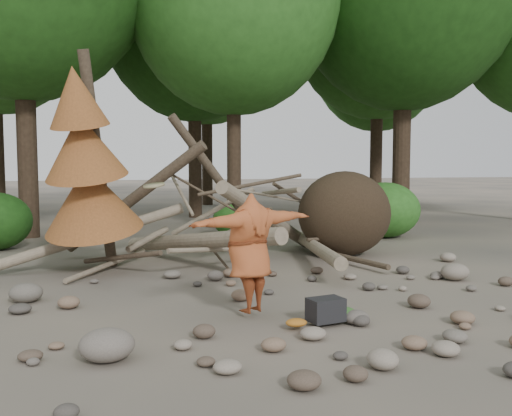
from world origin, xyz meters
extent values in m
plane|color=#514C44|center=(0.00, 0.00, 0.00)|extent=(120.00, 120.00, 0.00)
ellipsoid|color=#332619|center=(2.60, 4.30, 0.99)|extent=(2.20, 1.87, 1.98)
cylinder|color=gray|center=(-1.00, 3.70, 0.55)|extent=(2.61, 5.11, 1.08)
cylinder|color=gray|center=(0.80, 4.20, 0.90)|extent=(3.18, 3.71, 1.90)
cylinder|color=brown|center=(-2.20, 4.60, 1.40)|extent=(3.08, 1.91, 2.49)
cylinder|color=gray|center=(1.60, 3.50, 0.35)|extent=(1.13, 4.98, 0.43)
cylinder|color=brown|center=(-0.30, 4.80, 1.80)|extent=(2.39, 1.03, 2.89)
cylinder|color=gray|center=(-3.00, 4.00, 0.70)|extent=(3.71, 0.86, 1.20)
cylinder|color=#4C3F30|center=(-2.50, 3.50, 0.30)|extent=(1.52, 1.70, 0.49)
cylinder|color=gray|center=(0.20, 4.40, 0.80)|extent=(1.57, 0.85, 0.69)
cylinder|color=#4C3F30|center=(1.80, 4.90, 1.20)|extent=(1.92, 1.25, 1.10)
cylinder|color=gray|center=(-1.20, 4.20, 1.50)|extent=(0.37, 1.42, 0.85)
cylinder|color=#4C3F30|center=(2.20, 3.20, 0.15)|extent=(0.79, 2.54, 0.12)
cylinder|color=gray|center=(-0.80, 3.10, 0.45)|extent=(1.78, 1.11, 0.29)
cylinder|color=#4C3F30|center=(-2.90, 3.80, 2.20)|extent=(0.67, 1.13, 4.35)
cone|color=brown|center=(-3.06, 3.49, 1.50)|extent=(2.06, 2.13, 1.86)
cone|color=brown|center=(-3.16, 3.28, 2.50)|extent=(1.71, 1.78, 1.65)
cone|color=brown|center=(-3.26, 3.09, 3.40)|extent=(1.23, 1.30, 1.41)
cylinder|color=#38281C|center=(-5.00, 9.50, 4.48)|extent=(0.56, 0.56, 8.96)
cylinder|color=#38281C|center=(1.00, 9.20, 3.57)|extent=(0.44, 0.44, 7.14)
cylinder|color=#38281C|center=(7.00, 9.80, 4.72)|extent=(0.60, 0.60, 9.45)
cylinder|color=#38281C|center=(0.50, 14.20, 4.27)|extent=(0.52, 0.52, 8.54)
cylinder|color=#38281C|center=(8.00, 13.80, 4.06)|extent=(0.50, 0.50, 8.12)
ellipsoid|color=#255D1B|center=(8.00, 13.80, 8.35)|extent=(7.42, 7.42, 8.91)
cylinder|color=#38281C|center=(2.00, 20.50, 4.38)|extent=(0.54, 0.54, 8.75)
ellipsoid|color=#2F6E22|center=(2.00, 20.50, 9.00)|extent=(8.00, 8.00, 10.00)
cylinder|color=#38281C|center=(11.00, 20.00, 3.92)|extent=(0.46, 0.46, 7.84)
ellipsoid|color=#255D1B|center=(11.00, 20.00, 8.06)|extent=(7.17, 7.17, 8.60)
ellipsoid|color=#255D1B|center=(0.80, 7.80, 0.56)|extent=(1.40, 1.40, 1.12)
ellipsoid|color=#2F6E22|center=(5.00, 7.00, 0.80)|extent=(2.00, 2.00, 1.60)
imported|color=#AA4E26|center=(-0.77, -0.30, 0.92)|extent=(2.12, 1.36, 1.68)
cylinder|color=#887D56|center=(-2.13, -0.74, 1.91)|extent=(0.29, 0.30, 0.10)
cube|color=black|center=(0.12, -0.95, 0.16)|extent=(0.52, 0.40, 0.31)
ellipsoid|color=#326026|center=(0.38, -0.84, 0.08)|extent=(0.43, 0.35, 0.16)
ellipsoid|color=#A7631C|center=(-0.34, -1.07, 0.05)|extent=(0.28, 0.23, 0.10)
ellipsoid|color=#70665D|center=(-2.73, -1.66, 0.18)|extent=(0.61, 0.55, 0.37)
ellipsoid|color=gray|center=(3.50, 1.20, 0.16)|extent=(0.53, 0.48, 0.32)
ellipsoid|color=#645E54|center=(-3.99, 1.37, 0.15)|extent=(0.51, 0.46, 0.31)
camera|label=1|loc=(-2.63, -8.02, 2.21)|focal=40.00mm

